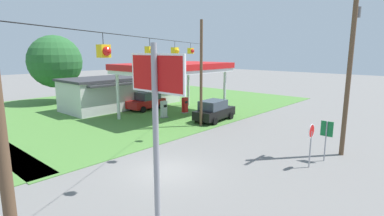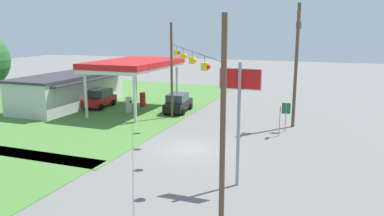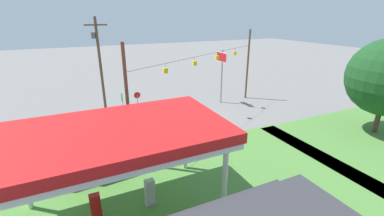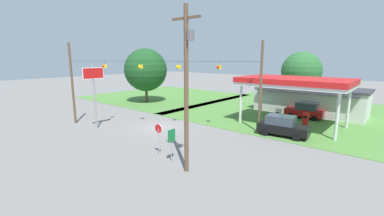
# 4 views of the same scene
# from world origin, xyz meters

# --- Properties ---
(ground_plane) EXTENTS (160.00, 160.00, 0.00)m
(ground_plane) POSITION_xyz_m (0.00, 0.00, 0.00)
(ground_plane) COLOR slate
(grass_verge_station_corner) EXTENTS (36.00, 28.00, 0.04)m
(grass_verge_station_corner) POSITION_xyz_m (12.35, 17.71, 0.02)
(grass_verge_station_corner) COLOR #4C7F38
(grass_verge_station_corner) RESTS_ON ground
(grass_verge_opposite_corner) EXTENTS (24.00, 24.00, 0.04)m
(grass_verge_opposite_corner) POSITION_xyz_m (-16.00, 16.00, 0.02)
(grass_verge_opposite_corner) COLOR #4C7F38
(grass_verge_opposite_corner) RESTS_ON ground
(gas_station_canopy) EXTENTS (11.12, 6.62, 5.22)m
(gas_station_canopy) POSITION_xyz_m (10.35, 9.78, 4.72)
(gas_station_canopy) COLOR silver
(gas_station_canopy) RESTS_ON ground
(gas_station_store) EXTENTS (13.64, 6.14, 3.53)m
(gas_station_store) POSITION_xyz_m (9.84, 17.69, 1.78)
(gas_station_store) COLOR silver
(gas_station_store) RESTS_ON ground
(fuel_pump_near) EXTENTS (0.71, 0.56, 1.65)m
(fuel_pump_near) POSITION_xyz_m (8.87, 9.77, 0.79)
(fuel_pump_near) COLOR gray
(fuel_pump_near) RESTS_ON ground
(fuel_pump_far) EXTENTS (0.71, 0.56, 1.65)m
(fuel_pump_far) POSITION_xyz_m (11.84, 9.77, 0.79)
(fuel_pump_far) COLOR gray
(fuel_pump_far) RESTS_ON ground
(car_at_pumps_front) EXTENTS (4.74, 2.44, 1.96)m
(car_at_pumps_front) POSITION_xyz_m (11.06, 5.33, 0.99)
(car_at_pumps_front) COLOR black
(car_at_pumps_front) RESTS_ON ground
(car_at_pumps_rear) EXTENTS (4.45, 2.32, 1.96)m
(car_at_pumps_rear) POSITION_xyz_m (10.42, 14.22, 0.99)
(car_at_pumps_rear) COLOR #AD1414
(car_at_pumps_rear) RESTS_ON ground
(stop_sign_roadside) EXTENTS (0.80, 0.08, 2.50)m
(stop_sign_roadside) POSITION_xyz_m (5.74, -5.55, 1.81)
(stop_sign_roadside) COLOR #99999E
(stop_sign_roadside) RESTS_ON ground
(stop_sign_overhead) EXTENTS (0.22, 2.26, 6.66)m
(stop_sign_overhead) POSITION_xyz_m (-4.68, -4.72, 4.77)
(stop_sign_overhead) COLOR gray
(stop_sign_overhead) RESTS_ON ground
(route_sign) EXTENTS (0.10, 0.70, 2.40)m
(route_sign) POSITION_xyz_m (7.38, -5.83, 1.71)
(route_sign) COLOR gray
(route_sign) RESTS_ON ground
(utility_pole_main) EXTENTS (2.20, 0.44, 10.43)m
(utility_pole_main) POSITION_xyz_m (9.22, -6.26, 5.82)
(utility_pole_main) COLOR brown
(utility_pole_main) RESTS_ON ground
(signal_span_gantry) EXTENTS (17.85, 10.24, 8.93)m
(signal_span_gantry) POSITION_xyz_m (0.00, -0.01, 4.87)
(signal_span_gantry) COLOR brown
(signal_span_gantry) RESTS_ON ground
(tree_behind_station) EXTENTS (6.40, 6.40, 8.31)m
(tree_behind_station) POSITION_xyz_m (5.90, 26.12, 5.10)
(tree_behind_station) COLOR #4C3828
(tree_behind_station) RESTS_ON ground
(tree_west_verge) EXTENTS (6.92, 6.92, 8.80)m
(tree_west_verge) POSITION_xyz_m (-13.35, 9.25, 5.33)
(tree_west_verge) COLOR #4C3828
(tree_west_verge) RESTS_ON ground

